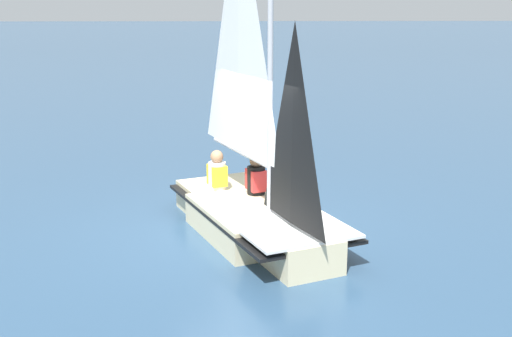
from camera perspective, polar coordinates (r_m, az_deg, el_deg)
name	(u,v)px	position (r m, az deg, el deg)	size (l,w,h in m)	color
ground_plane	(256,234)	(10.27, 0.00, -5.88)	(260.00, 260.00, 0.00)	#2D4C6B
sailboat_main	(254,190)	(10.10, -0.16, -1.92)	(2.97, 4.16, 5.44)	beige
sailor_helm	(256,186)	(10.68, 0.02, -1.57)	(0.39, 0.41, 1.16)	black
sailor_crew	(217,181)	(10.99, -3.47, -1.14)	(0.39, 0.41, 1.16)	black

